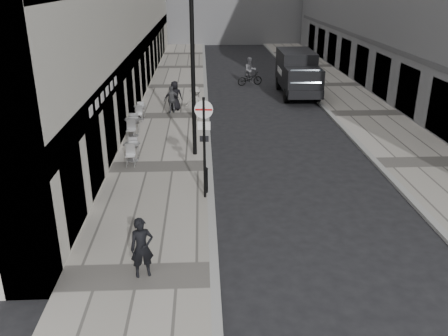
{
  "coord_description": "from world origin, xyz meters",
  "views": [
    {
      "loc": [
        -0.24,
        -7.68,
        7.3
      ],
      "look_at": [
        0.44,
        6.88,
        1.4
      ],
      "focal_mm": 38.0,
      "sensor_mm": 36.0,
      "label": 1
    }
  ],
  "objects_px": {
    "sign_post": "(204,135)",
    "cyclist": "(250,74)",
    "panel_van": "(298,71)",
    "lamppost": "(193,67)",
    "walking_man": "(142,248)"
  },
  "relations": [
    {
      "from": "walking_man",
      "to": "lamppost",
      "type": "distance_m",
      "value": 9.53
    },
    {
      "from": "walking_man",
      "to": "cyclist",
      "type": "xyz_separation_m",
      "value": [
        5.04,
        23.45,
        -0.15
      ]
    },
    {
      "from": "lamppost",
      "to": "panel_van",
      "type": "distance_m",
      "value": 13.32
    },
    {
      "from": "walking_man",
      "to": "cyclist",
      "type": "relative_size",
      "value": 0.81
    },
    {
      "from": "lamppost",
      "to": "panel_van",
      "type": "bearing_deg",
      "value": 59.77
    },
    {
      "from": "sign_post",
      "to": "panel_van",
      "type": "xyz_separation_m",
      "value": [
        6.2,
        15.69,
        -0.84
      ]
    },
    {
      "from": "panel_van",
      "to": "cyclist",
      "type": "xyz_separation_m",
      "value": [
        -2.8,
        3.14,
        -0.78
      ]
    },
    {
      "from": "sign_post",
      "to": "cyclist",
      "type": "bearing_deg",
      "value": 85.61
    },
    {
      "from": "sign_post",
      "to": "cyclist",
      "type": "distance_m",
      "value": 19.21
    },
    {
      "from": "lamppost",
      "to": "cyclist",
      "type": "height_order",
      "value": "lamppost"
    },
    {
      "from": "walking_man",
      "to": "sign_post",
      "type": "bearing_deg",
      "value": 55.2
    },
    {
      "from": "sign_post",
      "to": "lamppost",
      "type": "bearing_deg",
      "value": 101.11
    },
    {
      "from": "panel_van",
      "to": "cyclist",
      "type": "distance_m",
      "value": 4.28
    },
    {
      "from": "lamppost",
      "to": "sign_post",
      "type": "bearing_deg",
      "value": -84.76
    },
    {
      "from": "lamppost",
      "to": "cyclist",
      "type": "xyz_separation_m",
      "value": [
        3.81,
        14.48,
        -3.13
      ]
    }
  ]
}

